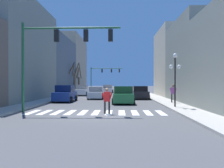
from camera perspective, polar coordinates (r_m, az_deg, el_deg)
The scene contains 18 objects.
ground_plane at distance 14.35m, azimuth -4.65°, elevation -8.00°, with size 240.00×240.00×0.00m, color #4C4C4F.
sidewalk_right at distance 15.08m, azimuth 21.12°, elevation -7.33°, with size 2.08×90.00×0.15m.
building_row_left at distance 39.36m, azimuth -16.27°, elevation 5.45°, with size 6.00×53.55×13.17m.
building_row_right at distance 25.77m, azimuth 22.34°, elevation 5.47°, with size 6.00×29.83×10.03m.
crosswalk_stripes at distance 15.39m, azimuth -4.20°, elevation -7.42°, with size 9.45×2.60×0.01m.
traffic_signal_near at distance 16.15m, azimuth -13.73°, elevation 9.78°, with size 7.05×0.28×6.36m.
traffic_signal_far at distance 53.45m, azimuth -2.33°, elevation 2.90°, with size 7.78×0.28×5.93m.
street_lamp_right_corner at distance 18.22m, azimuth 16.15°, elevation 3.79°, with size 0.95×0.36×4.28m.
car_parked_left_far at distance 28.53m, azimuth 7.28°, elevation -2.28°, with size 2.16×4.73×1.64m.
car_parked_right_far at distance 21.97m, azimuth 2.93°, elevation -2.98°, with size 2.19×4.18×1.73m.
car_parked_right_near at distance 24.62m, azimuth -12.11°, elevation -2.56°, with size 2.11×4.17×1.81m.
car_at_intersection at distance 35.82m, azimuth -7.76°, elevation -1.69°, with size 2.00×4.44×1.73m.
car_parked_left_near at distance 45.09m, azimuth -1.10°, elevation -1.30°, with size 2.21×4.72×1.65m.
car_driving_away_lane at distance 28.54m, azimuth -4.10°, elevation -2.36°, with size 2.03×4.64×1.55m.
pedestrian_waiting_at_curb at distance 22.05m, azimuth 15.71°, elevation -2.00°, with size 0.67×0.49×1.74m.
pedestrian_on_left_sidewalk at distance 14.66m, azimuth -1.31°, elevation -3.79°, with size 0.75×0.30×1.73m.
street_tree_left_near at distance 46.01m, azimuth -8.84°, elevation 1.69°, with size 1.75×2.38×6.16m.
street_tree_right_near at distance 41.13m, azimuth -10.00°, elevation 1.50°, with size 1.72×1.51×5.83m.
Camera 1 is at (1.61, -14.11, 2.09)m, focal length 35.00 mm.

